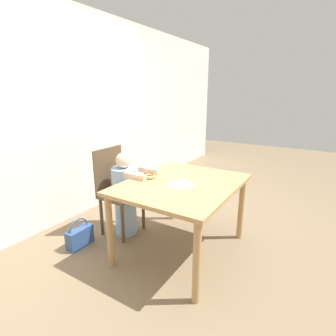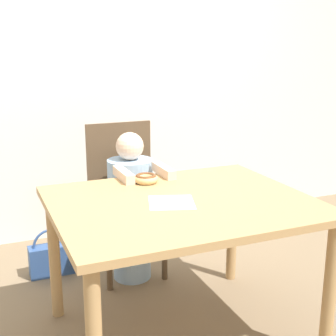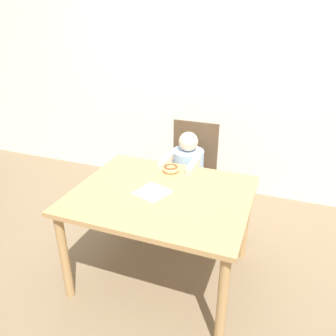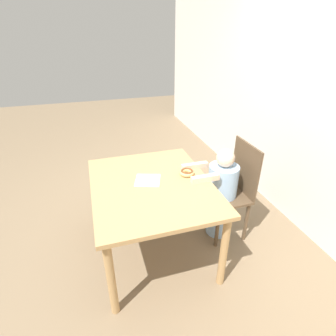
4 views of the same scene
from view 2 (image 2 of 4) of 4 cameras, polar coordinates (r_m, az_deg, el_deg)
The scene contains 8 objects.
ground_plane at distance 2.51m, azimuth 1.55°, elevation -19.65°, with size 12.00×12.00×0.00m, color #7A664C.
wall_back at distance 3.54m, azimuth -8.91°, elevation 11.82°, with size 8.00×0.05×2.50m.
dining_table at distance 2.21m, azimuth 1.66°, elevation -6.05°, with size 1.19×0.97×0.72m.
chair at distance 2.95m, azimuth -5.23°, elevation -3.60°, with size 0.42×0.37×0.95m.
child_figure at distance 2.86m, azimuth -4.49°, elevation -4.98°, with size 0.28×0.50×0.92m.
donut at distance 2.45m, azimuth -2.70°, elevation -1.26°, with size 0.13×0.13×0.05m.
napkin at distance 2.15m, azimuth 0.41°, elevation -4.22°, with size 0.26×0.26×0.00m.
handbag at distance 3.11m, azimuth -13.98°, elevation -10.61°, with size 0.28×0.11×0.31m.
Camera 2 is at (-0.86, -1.88, 1.41)m, focal length 50.00 mm.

